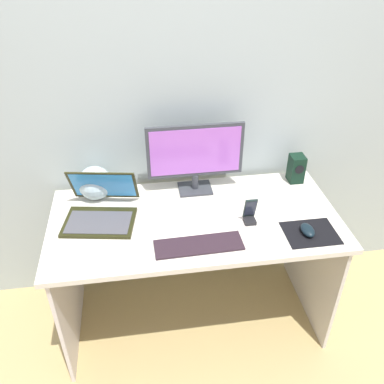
{
  "coord_description": "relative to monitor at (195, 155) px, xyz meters",
  "views": [
    {
      "loc": [
        -0.25,
        -1.61,
        2.02
      ],
      "look_at": [
        -0.02,
        -0.02,
        0.92
      ],
      "focal_mm": 38.48,
      "sensor_mm": 36.0,
      "label": 1
    }
  ],
  "objects": [
    {
      "name": "ground_plane",
      "position": [
        -0.04,
        -0.25,
        -0.97
      ],
      "size": [
        8.0,
        8.0,
        0.0
      ],
      "primitive_type": "plane",
      "color": "tan"
    },
    {
      "name": "fishbowl",
      "position": [
        -0.53,
        0.01,
        -0.13
      ],
      "size": [
        0.18,
        0.18,
        0.18
      ],
      "primitive_type": "sphere",
      "color": "silver",
      "rests_on": "desk"
    },
    {
      "name": "keyboard_external",
      "position": [
        -0.05,
        -0.46,
        -0.21
      ],
      "size": [
        0.41,
        0.14,
        0.01
      ],
      "primitive_type": "cube",
      "rotation": [
        0.0,
        0.0,
        0.02
      ],
      "color": "black",
      "rests_on": "desk"
    },
    {
      "name": "wall_back",
      "position": [
        -0.04,
        0.15,
        0.28
      ],
      "size": [
        6.0,
        0.04,
        2.5
      ],
      "primitive_type": "cube",
      "color": "#9BA9A8",
      "rests_on": "ground_plane"
    },
    {
      "name": "speaker_right",
      "position": [
        0.58,
        0.01,
        -0.14
      ],
      "size": [
        0.08,
        0.09,
        0.16
      ],
      "color": "black",
      "rests_on": "desk"
    },
    {
      "name": "mouse",
      "position": [
        0.47,
        -0.45,
        -0.2
      ],
      "size": [
        0.06,
        0.1,
        0.04
      ],
      "primitive_type": "ellipsoid",
      "rotation": [
        0.0,
        0.0,
        0.01
      ],
      "color": "black",
      "rests_on": "mousepad"
    },
    {
      "name": "monitor",
      "position": [
        0.0,
        0.0,
        0.0
      ],
      "size": [
        0.51,
        0.14,
        0.39
      ],
      "color": "#34363C",
      "rests_on": "desk"
    },
    {
      "name": "phone_in_dock",
      "position": [
        0.22,
        -0.32,
        -0.17
      ],
      "size": [
        0.06,
        0.06,
        0.14
      ],
      "color": "black",
      "rests_on": "desk"
    },
    {
      "name": "mousepad",
      "position": [
        0.49,
        -0.45,
        -0.21
      ],
      "size": [
        0.25,
        0.2,
        0.0
      ],
      "primitive_type": "cube",
      "color": "black",
      "rests_on": "desk"
    },
    {
      "name": "laptop",
      "position": [
        -0.5,
        -0.17,
        -0.17
      ],
      "size": [
        0.39,
        0.38,
        0.22
      ],
      "color": "black",
      "rests_on": "desk"
    },
    {
      "name": "desk",
      "position": [
        -0.04,
        -0.25,
        -0.37
      ],
      "size": [
        1.45,
        0.7,
        0.75
      ],
      "color": "beige",
      "rests_on": "ground_plane"
    }
  ]
}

